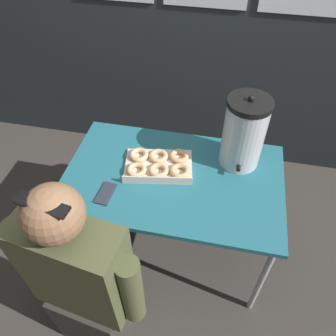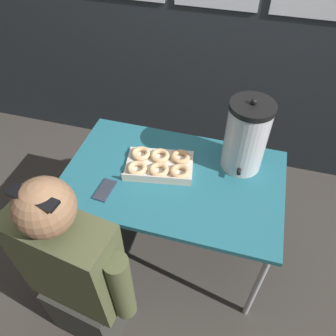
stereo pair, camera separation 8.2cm
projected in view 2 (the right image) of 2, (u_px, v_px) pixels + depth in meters
ground_plane at (172, 245)px, 2.26m from camera, size 12.00×12.00×0.00m
folding_table at (173, 183)px, 1.79m from camera, size 1.17×0.72×0.70m
donut_box at (159, 164)px, 1.78m from camera, size 0.40×0.31×0.05m
coffee_urn at (246, 137)px, 1.67m from camera, size 0.22×0.25×0.43m
cell_phone at (105, 190)px, 1.68m from camera, size 0.08×0.15×0.01m
person_seated at (76, 276)px, 1.50m from camera, size 0.60×0.29×1.20m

